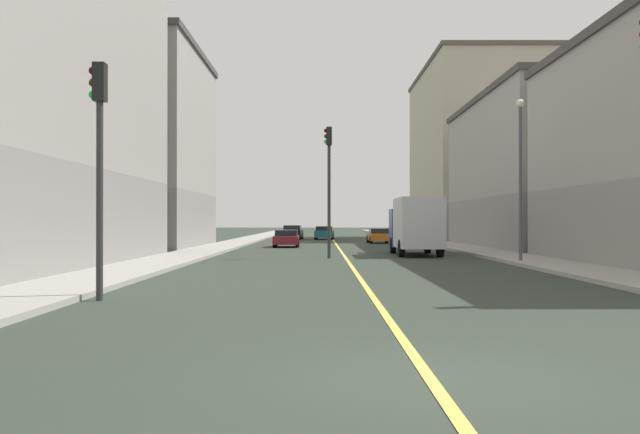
{
  "coord_description": "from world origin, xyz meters",
  "views": [
    {
      "loc": [
        -1.29,
        -8.5,
        1.85
      ],
      "look_at": [
        -1.38,
        36.35,
        2.11
      ],
      "focal_mm": 40.38,
      "sensor_mm": 36.0,
      "label": 1
    }
  ],
  "objects_px": {
    "car_black": "(294,233)",
    "car_maroon": "(288,238)",
    "car_orange": "(380,236)",
    "box_truck": "(417,225)",
    "traffic_light_right_near": "(101,146)",
    "building_left_far": "(478,154)",
    "street_lamp_left_near": "(522,162)",
    "building_left_mid": "(558,172)",
    "traffic_light_median_far": "(330,174)",
    "building_right_midblock": "(121,149)",
    "car_teal": "(326,233)"
  },
  "relations": [
    {
      "from": "building_right_midblock",
      "to": "traffic_light_right_near",
      "type": "distance_m",
      "value": 34.36
    },
    {
      "from": "building_left_far",
      "to": "traffic_light_median_far",
      "type": "bearing_deg",
      "value": -111.92
    },
    {
      "from": "building_right_midblock",
      "to": "traffic_light_right_near",
      "type": "relative_size",
      "value": 2.9
    },
    {
      "from": "traffic_light_right_near",
      "to": "car_teal",
      "type": "bearing_deg",
      "value": 84.31
    },
    {
      "from": "traffic_light_right_near",
      "to": "traffic_light_median_far",
      "type": "xyz_separation_m",
      "value": [
        5.59,
        19.03,
        0.58
      ]
    },
    {
      "from": "car_orange",
      "to": "car_maroon",
      "type": "bearing_deg",
      "value": -128.3
    },
    {
      "from": "street_lamp_left_near",
      "to": "car_orange",
      "type": "xyz_separation_m",
      "value": [
        -3.73,
        29.49,
        -3.8
      ]
    },
    {
      "from": "building_left_mid",
      "to": "traffic_light_right_near",
      "type": "relative_size",
      "value": 3.98
    },
    {
      "from": "car_teal",
      "to": "car_black",
      "type": "bearing_deg",
      "value": -176.51
    },
    {
      "from": "building_left_far",
      "to": "car_orange",
      "type": "xyz_separation_m",
      "value": [
        -11.51,
        -14.97,
        -8.37
      ]
    },
    {
      "from": "traffic_light_right_near",
      "to": "box_truck",
      "type": "distance_m",
      "value": 24.61
    },
    {
      "from": "building_right_midblock",
      "to": "car_black",
      "type": "bearing_deg",
      "value": 64.03
    },
    {
      "from": "building_left_mid",
      "to": "traffic_light_median_far",
      "type": "relative_size",
      "value": 3.37
    },
    {
      "from": "street_lamp_left_near",
      "to": "box_truck",
      "type": "height_order",
      "value": "street_lamp_left_near"
    },
    {
      "from": "building_right_midblock",
      "to": "traffic_light_right_near",
      "type": "xyz_separation_m",
      "value": [
        8.77,
        -33.06,
        -3.26
      ]
    },
    {
      "from": "car_black",
      "to": "box_truck",
      "type": "height_order",
      "value": "box_truck"
    },
    {
      "from": "building_right_midblock",
      "to": "car_teal",
      "type": "xyz_separation_m",
      "value": [
        14.35,
        23.07,
        -6.21
      ]
    },
    {
      "from": "car_orange",
      "to": "box_truck",
      "type": "bearing_deg",
      "value": -89.44
    },
    {
      "from": "car_black",
      "to": "car_maroon",
      "type": "distance_m",
      "value": 21.32
    },
    {
      "from": "car_teal",
      "to": "box_truck",
      "type": "bearing_deg",
      "value": -82.0
    },
    {
      "from": "car_teal",
      "to": "car_orange",
      "type": "height_order",
      "value": "car_teal"
    },
    {
      "from": "traffic_light_right_near",
      "to": "car_orange",
      "type": "bearing_deg",
      "value": 77.01
    },
    {
      "from": "building_left_far",
      "to": "car_black",
      "type": "bearing_deg",
      "value": -171.14
    },
    {
      "from": "traffic_light_median_far",
      "to": "street_lamp_left_near",
      "type": "distance_m",
      "value": 9.45
    },
    {
      "from": "traffic_light_median_far",
      "to": "car_orange",
      "type": "relative_size",
      "value": 1.62
    },
    {
      "from": "building_right_midblock",
      "to": "traffic_light_right_near",
      "type": "bearing_deg",
      "value": -75.15
    },
    {
      "from": "car_teal",
      "to": "building_left_far",
      "type": "bearing_deg",
      "value": 9.91
    },
    {
      "from": "traffic_light_median_far",
      "to": "box_truck",
      "type": "distance_m",
      "value": 6.28
    },
    {
      "from": "street_lamp_left_near",
      "to": "car_orange",
      "type": "relative_size",
      "value": 1.73
    },
    {
      "from": "car_maroon",
      "to": "box_truck",
      "type": "height_order",
      "value": "box_truck"
    },
    {
      "from": "building_right_midblock",
      "to": "car_maroon",
      "type": "relative_size",
      "value": 3.67
    },
    {
      "from": "building_left_mid",
      "to": "traffic_light_median_far",
      "type": "xyz_separation_m",
      "value": [
        -16.06,
        -14.37,
        -1.08
      ]
    },
    {
      "from": "building_left_far",
      "to": "car_black",
      "type": "height_order",
      "value": "building_left_far"
    },
    {
      "from": "traffic_light_right_near",
      "to": "box_truck",
      "type": "relative_size",
      "value": 0.78
    },
    {
      "from": "traffic_light_median_far",
      "to": "car_maroon",
      "type": "xyz_separation_m",
      "value": [
        -2.84,
        15.58,
        -3.58
      ]
    },
    {
      "from": "building_left_far",
      "to": "street_lamp_left_near",
      "type": "height_order",
      "value": "building_left_far"
    },
    {
      "from": "building_left_mid",
      "to": "building_right_midblock",
      "type": "bearing_deg",
      "value": -179.35
    },
    {
      "from": "traffic_light_median_far",
      "to": "car_orange",
      "type": "distance_m",
      "value": 25.6
    },
    {
      "from": "building_left_far",
      "to": "street_lamp_left_near",
      "type": "relative_size",
      "value": 3.42
    },
    {
      "from": "building_left_mid",
      "to": "traffic_light_median_far",
      "type": "height_order",
      "value": "building_left_mid"
    },
    {
      "from": "traffic_light_right_near",
      "to": "car_teal",
      "type": "distance_m",
      "value": 56.49
    },
    {
      "from": "car_maroon",
      "to": "box_truck",
      "type": "distance_m",
      "value": 14.56
    },
    {
      "from": "car_orange",
      "to": "traffic_light_median_far",
      "type": "bearing_deg",
      "value": -100.33
    },
    {
      "from": "building_left_mid",
      "to": "traffic_light_right_near",
      "type": "height_order",
      "value": "building_left_mid"
    },
    {
      "from": "traffic_light_median_far",
      "to": "box_truck",
      "type": "relative_size",
      "value": 0.93
    },
    {
      "from": "street_lamp_left_near",
      "to": "car_black",
      "type": "relative_size",
      "value": 1.63
    },
    {
      "from": "box_truck",
      "to": "car_maroon",
      "type": "bearing_deg",
      "value": 121.55
    },
    {
      "from": "car_maroon",
      "to": "box_truck",
      "type": "bearing_deg",
      "value": -58.45
    },
    {
      "from": "car_black",
      "to": "car_orange",
      "type": "height_order",
      "value": "car_black"
    },
    {
      "from": "traffic_light_right_near",
      "to": "box_truck",
      "type": "height_order",
      "value": "traffic_light_right_near"
    }
  ]
}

